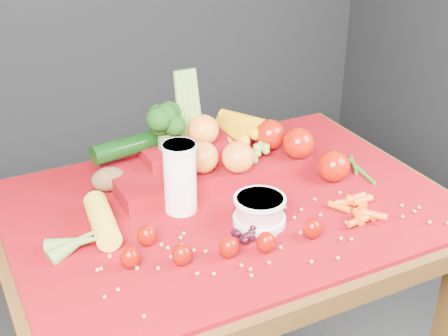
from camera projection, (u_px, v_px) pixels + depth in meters
name	position (u px, v px, depth m)	size (l,w,h in m)	color
table	(228.00, 239.00, 1.58)	(1.10, 0.80, 0.75)	#3B240D
red_cloth	(228.00, 205.00, 1.54)	(1.05, 0.75, 0.01)	maroon
milk_glass	(180.00, 175.00, 1.46)	(0.08, 0.08, 0.18)	white
yogurt_bowl	(260.00, 210.00, 1.44)	(0.12, 0.12, 0.07)	silver
strawberry_scatter	(212.00, 243.00, 1.33)	(0.44, 0.18, 0.05)	#7F0B04
dark_grape_cluster	(246.00, 234.00, 1.39)	(0.06, 0.05, 0.03)	black
soybean_scatter	(269.00, 243.00, 1.37)	(0.84, 0.24, 0.01)	#9C6E43
corn_ear	(85.00, 235.00, 1.37)	(0.21, 0.24, 0.06)	gold
potato	(109.00, 179.00, 1.58)	(0.09, 0.07, 0.06)	brown
baby_carrot_pile	(361.00, 208.00, 1.48)	(0.17, 0.17, 0.03)	#EA4B08
green_bean_pile	(363.00, 168.00, 1.69)	(0.14, 0.12, 0.01)	#256116
produce_mound	(217.00, 153.00, 1.64)	(0.61, 0.36, 0.27)	maroon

